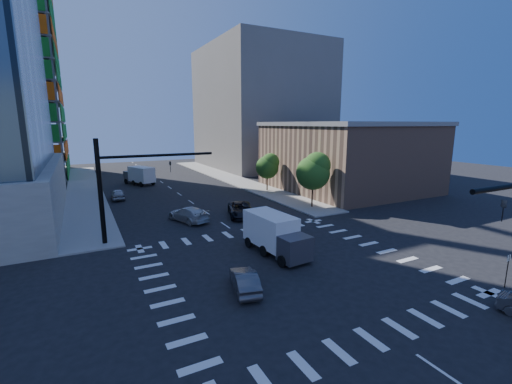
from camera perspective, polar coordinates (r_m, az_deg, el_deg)
ground at (r=25.68m, az=5.36°, el=-12.45°), size 160.00×160.00×0.00m
road_markings at (r=25.68m, az=5.36°, el=-12.44°), size 20.00×20.00×0.01m
sidewalk_ne at (r=65.65m, az=-4.36°, el=2.30°), size 5.00×60.00×0.15m
sidewalk_nw at (r=60.56m, az=-26.67°, el=0.36°), size 5.00×60.00×0.15m
commercial_building at (r=56.53m, az=14.84°, el=5.86°), size 20.50×22.50×10.60m
bg_building_ne at (r=84.73m, az=0.68°, el=13.80°), size 24.00×30.00×28.00m
signal_mast_nw at (r=31.68m, az=-21.93°, el=1.72°), size 10.20×0.40×9.00m
tree_south at (r=42.54m, az=9.69°, el=3.54°), size 4.16×4.16×6.82m
tree_north at (r=52.76m, az=2.06°, el=4.41°), size 3.54×3.52×5.78m
no_parking_sign at (r=27.37m, az=36.39°, el=-10.06°), size 0.30×0.06×2.20m
car_nb_far at (r=38.75m, az=-2.51°, el=-2.94°), size 4.26×6.24×1.59m
car_sb_near at (r=37.49m, az=-11.22°, el=-3.65°), size 3.91×5.84×1.57m
car_sb_mid at (r=51.06m, az=-22.02°, el=-0.36°), size 1.88×4.29×1.44m
car_sb_cross at (r=22.17m, az=-1.90°, el=-14.53°), size 2.34×4.24×1.32m
box_truck_near at (r=27.55m, az=3.55°, el=-7.64°), size 3.00×6.16×3.14m
box_truck_far at (r=62.46m, az=-18.98°, el=2.46°), size 4.60×6.42×3.10m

